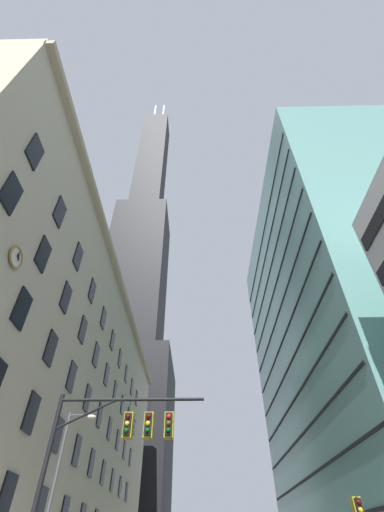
{
  "coord_description": "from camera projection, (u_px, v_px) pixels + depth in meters",
  "views": [
    {
      "loc": [
        -0.81,
        -13.33,
        1.8
      ],
      "look_at": [
        -1.58,
        26.96,
        37.49
      ],
      "focal_mm": 23.64,
      "sensor_mm": 36.0,
      "label": 1
    }
  ],
  "objects": [
    {
      "name": "street_lamppost",
      "position": [
        59.0,
        478.0,
        19.51
      ],
      "size": [
        1.81,
        0.32,
        8.51
      ],
      "color": "#47474C",
      "rests_on": "sidewalk_left"
    },
    {
      "name": "dark_skyscraper",
      "position": [
        132.0,
        309.0,
        108.29
      ],
      "size": [
        27.75,
        27.75,
        204.98
      ],
      "color": "black",
      "rests_on": "ground"
    },
    {
      "name": "glass_office_midrise",
      "position": [
        348.0,
        332.0,
        47.57
      ],
      "size": [
        18.98,
        41.38,
        50.51
      ],
      "color": "slate",
      "rests_on": "ground"
    },
    {
      "name": "station_building",
      "position": [
        42.0,
        402.0,
        37.13
      ],
      "size": [
        14.93,
        61.64,
        28.8
      ],
      "color": "#BCAF93",
      "rests_on": "ground"
    },
    {
      "name": "traffic_signal_mast",
      "position": [
        118.0,
        442.0,
        14.24
      ],
      "size": [
        6.69,
        0.63,
        7.16
      ],
      "color": "black",
      "rests_on": "sidewalk_left"
    }
  ]
}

